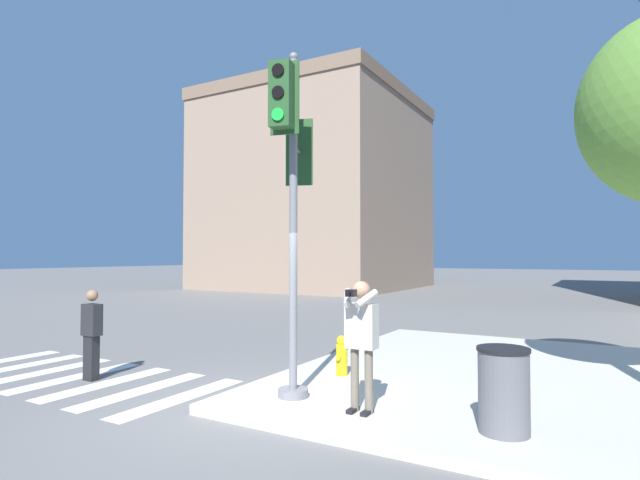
# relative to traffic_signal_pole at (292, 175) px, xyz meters

# --- Properties ---
(ground_plane) EXTENTS (160.00, 160.00, 0.00)m
(ground_plane) POSITION_rel_traffic_signal_pole_xyz_m (-0.52, -0.50, -3.34)
(ground_plane) COLOR slate
(sidewalk_corner) EXTENTS (8.00, 8.00, 0.15)m
(sidewalk_corner) POSITION_rel_traffic_signal_pole_xyz_m (2.98, 3.00, -3.27)
(sidewalk_corner) COLOR #BCB7AD
(sidewalk_corner) RESTS_ON ground_plane
(crosswalk_stripes) EXTENTS (5.58, 2.53, 0.01)m
(crosswalk_stripes) POSITION_rel_traffic_signal_pole_xyz_m (-4.31, -0.46, -3.34)
(crosswalk_stripes) COLOR silver
(crosswalk_stripes) RESTS_ON ground_plane
(traffic_signal_pole) EXTENTS (0.64, 1.30, 5.01)m
(traffic_signal_pole) POSITION_rel_traffic_signal_pole_xyz_m (0.00, 0.00, 0.00)
(traffic_signal_pole) COLOR slate
(traffic_signal_pole) RESTS_ON sidewalk_corner
(person_photographer) EXTENTS (0.50, 0.53, 1.69)m
(person_photographer) POSITION_rel_traffic_signal_pole_xyz_m (1.16, -0.15, -2.17)
(person_photographer) COLOR black
(person_photographer) RESTS_ON sidewalk_corner
(pedestrian_distant) EXTENTS (0.34, 0.20, 1.57)m
(pedestrian_distant) POSITION_rel_traffic_signal_pole_xyz_m (-3.89, -0.45, -2.51)
(pedestrian_distant) COLOR black
(pedestrian_distant) RESTS_ON ground_plane
(fire_hydrant) EXTENTS (0.20, 0.26, 0.67)m
(fire_hydrant) POSITION_rel_traffic_signal_pole_xyz_m (0.02, 1.51, -2.87)
(fire_hydrant) COLOR yellow
(fire_hydrant) RESTS_ON sidewalk_corner
(trash_bin) EXTENTS (0.59, 0.59, 0.97)m
(trash_bin) POSITION_rel_traffic_signal_pole_xyz_m (2.90, -0.03, -2.71)
(trash_bin) COLOR #5B5B60
(trash_bin) RESTS_ON sidewalk_corner
(building_left) EXTENTS (12.76, 12.93, 13.03)m
(building_left) POSITION_rel_traffic_signal_pole_xyz_m (-13.33, 23.70, 3.19)
(building_left) COLOR gray
(building_left) RESTS_ON ground_plane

